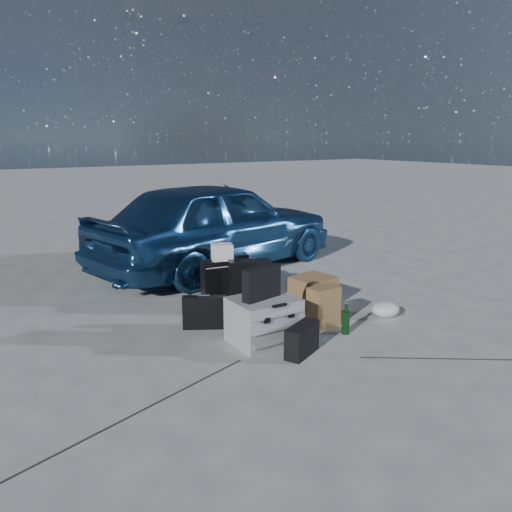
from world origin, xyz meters
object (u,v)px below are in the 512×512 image
at_px(briefcase, 204,312).
at_px(suitcase_left, 250,287).
at_px(car, 217,224).
at_px(cardboard_box, 313,291).
at_px(suitcase_right, 222,283).
at_px(duffel_bag, 238,277).
at_px(pelican_case, 264,320).
at_px(green_bottle, 346,319).

height_order(briefcase, suitcase_left, suitcase_left).
xyz_separation_m(car, briefcase, (-1.24, -2.02, -0.48)).
xyz_separation_m(briefcase, cardboard_box, (1.35, -0.03, 0.00)).
height_order(suitcase_right, duffel_bag, suitcase_right).
height_order(pelican_case, cardboard_box, pelican_case).
height_order(car, cardboard_box, car).
bearing_deg(car, suitcase_left, 148.84).
bearing_deg(suitcase_left, duffel_bag, 91.10).
bearing_deg(briefcase, car, 88.56).
height_order(briefcase, duffel_bag, duffel_bag).
bearing_deg(cardboard_box, green_bottle, -107.74).
bearing_deg(briefcase, pelican_case, -32.84).
distance_m(car, pelican_case, 2.82).
distance_m(suitcase_right, green_bottle, 1.51).
bearing_deg(suitcase_right, duffel_bag, 49.33).
height_order(pelican_case, suitcase_right, suitcase_right).
bearing_deg(car, green_bottle, 163.86).
relative_size(car, duffel_bag, 5.56).
distance_m(duffel_bag, cardboard_box, 1.03).
height_order(car, briefcase, car).
bearing_deg(green_bottle, suitcase_right, 113.55).
bearing_deg(cardboard_box, briefcase, 178.53).
bearing_deg(duffel_bag, car, 54.23).
xyz_separation_m(car, pelican_case, (-0.93, -2.62, -0.43)).
bearing_deg(suitcase_left, pelican_case, -90.87).
xyz_separation_m(suitcase_left, green_bottle, (0.46, -1.01, -0.14)).
bearing_deg(briefcase, duffel_bag, 74.54).
xyz_separation_m(suitcase_right, green_bottle, (0.60, -1.38, -0.11)).
bearing_deg(duffel_bag, pelican_case, -131.87).
bearing_deg(duffel_bag, suitcase_left, -130.88).
height_order(pelican_case, suitcase_left, suitcase_left).
distance_m(pelican_case, briefcase, 0.68).
height_order(car, suitcase_left, car).
bearing_deg(pelican_case, cardboard_box, 28.82).
xyz_separation_m(pelican_case, suitcase_right, (0.17, 1.11, 0.06)).
xyz_separation_m(car, suitcase_left, (-0.61, -1.88, -0.35)).
distance_m(car, suitcase_right, 1.73).
distance_m(car, duffel_bag, 1.26).
bearing_deg(cardboard_box, pelican_case, -151.44).
bearing_deg(cardboard_box, suitcase_right, 147.80).
xyz_separation_m(pelican_case, briefcase, (-0.31, 0.60, -0.04)).
relative_size(briefcase, suitcase_right, 0.80).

